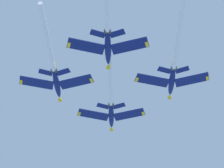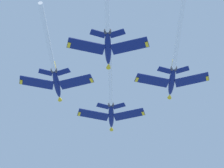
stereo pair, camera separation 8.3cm
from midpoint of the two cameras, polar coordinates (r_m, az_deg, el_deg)
jet_lead at (r=129.11m, az=-0.11°, el=-2.47°), size 36.35×19.71×12.13m
jet_left_wing at (r=117.36m, az=-7.33°, el=1.86°), size 34.37×19.63×12.41m
jet_right_wing at (r=115.60m, az=7.93°, el=2.98°), size 41.23×19.66×15.11m
jet_slot at (r=103.72m, az=-0.59°, el=7.85°), size 40.82×19.71×14.27m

